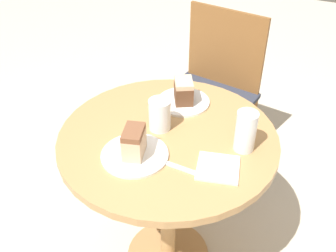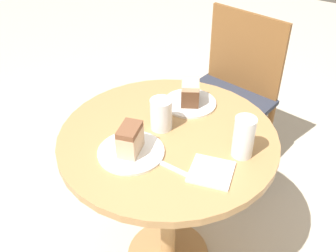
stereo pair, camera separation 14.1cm
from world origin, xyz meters
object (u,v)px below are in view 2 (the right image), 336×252
Objects in this scene: cake_slice_near at (130,139)px; glass_water at (244,139)px; glass_lemonade at (161,115)px; cake_slice_far at (190,92)px; plate_near at (131,152)px; chair at (230,92)px; plate_far at (190,103)px.

cake_slice_near is 0.38m from glass_water.
glass_water is (0.32, 0.01, 0.01)m from glass_lemonade.
plate_near is at bearing -93.88° from cake_slice_far.
chair is at bearing 91.53° from plate_near.
cake_slice_near reaches higher than cake_slice_far.
plate_far is at bearing 148.98° from glass_water.
cake_slice_near is at bearing 0.00° from plate_near.
glass_lemonade is at bearing -94.43° from plate_far.
chair reaches higher than glass_lemonade.
glass_lemonade reaches higher than plate_near.
cake_slice_near is (0.00, 0.00, 0.06)m from plate_near.
glass_water is at bearing 30.49° from cake_slice_near.
glass_lemonade is at bearing 86.71° from cake_slice_near.
glass_lemonade is (0.04, -0.76, 0.31)m from chair.
cake_slice_far is at bearing -75.46° from chair.
cake_slice_far is (0.05, -0.56, 0.31)m from chair.
chair is 7.80× the size of cake_slice_near.
cake_slice_near is at bearing -93.88° from cake_slice_far.
glass_water is at bearing -31.02° from cake_slice_far.
chair is 0.82m from glass_lemonade.
plate_near is at bearing 180.00° from cake_slice_near.
chair is at bearing 95.11° from plate_far.
cake_slice_near is at bearing -93.88° from plate_far.
chair is at bearing 92.68° from glass_lemonade.
chair reaches higher than glass_water.
cake_slice_far is 0.19m from glass_lemonade.
cake_slice_far is 0.99× the size of glass_lemonade.
glass_water reaches higher than cake_slice_far.
chair reaches higher than plate_near.
cake_slice_near is at bearing -79.04° from chair.
plate_near is at bearing -93.88° from plate_far.
plate_far is at bearing 0.00° from cake_slice_far.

